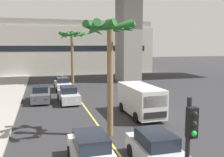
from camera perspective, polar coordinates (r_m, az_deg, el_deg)
name	(u,v)px	position (r m, az deg, el deg)	size (l,w,h in m)	color
lane_stripe_center	(83,104)	(23.79, -6.58, -5.79)	(0.14, 56.00, 0.01)	#DBCC4C
pier_building_backdrop	(60,48)	(50.70, -11.72, 6.82)	(35.85, 8.04, 10.08)	beige
car_queue_front	(41,94)	(25.49, -15.76, -3.49)	(1.94, 4.15, 1.56)	#4C5156
car_queue_second	(157,151)	(12.03, 10.11, -15.83)	(1.88, 4.12, 1.56)	#B7BABF
car_queue_third	(91,153)	(11.67, -4.67, -16.49)	(1.84, 4.10, 1.56)	white
car_queue_fourth	(69,95)	(24.52, -9.79, -3.74)	(1.94, 4.15, 1.56)	#B7BABF
car_queue_fifth	(63,84)	(31.32, -11.02, -1.33)	(1.96, 4.16, 1.56)	white
delivery_van	(140,99)	(19.77, 6.43, -4.72)	(2.24, 5.29, 2.36)	silver
traffic_light_median_near	(189,156)	(6.87, 16.95, -16.41)	(0.24, 0.37, 4.20)	black
palm_tree_near_median	(72,41)	(34.77, -9.02, 8.32)	(3.63, 3.64, 7.35)	brown
palm_tree_mid_median	(110,39)	(14.85, -0.44, 8.88)	(3.30, 3.26, 6.99)	brown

